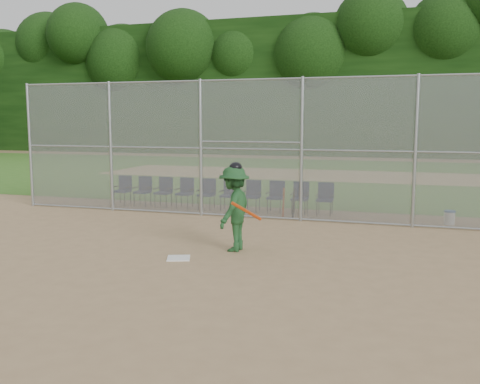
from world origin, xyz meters
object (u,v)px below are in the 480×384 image
(water_cooler, at_px, (449,217))
(batter_at_plate, at_px, (234,208))
(home_plate, at_px, (179,258))
(chair_0, at_px, (122,190))

(water_cooler, bearing_deg, batter_at_plate, -135.66)
(home_plate, xyz_separation_m, chair_0, (-4.74, 6.01, 0.47))
(home_plate, height_order, chair_0, chair_0)
(home_plate, height_order, batter_at_plate, batter_at_plate)
(chair_0, bearing_deg, batter_at_plate, -41.73)
(home_plate, bearing_deg, batter_at_plate, 49.20)
(home_plate, height_order, water_cooler, water_cooler)
(home_plate, relative_size, water_cooler, 1.20)
(water_cooler, height_order, chair_0, chair_0)
(batter_at_plate, height_order, water_cooler, batter_at_plate)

